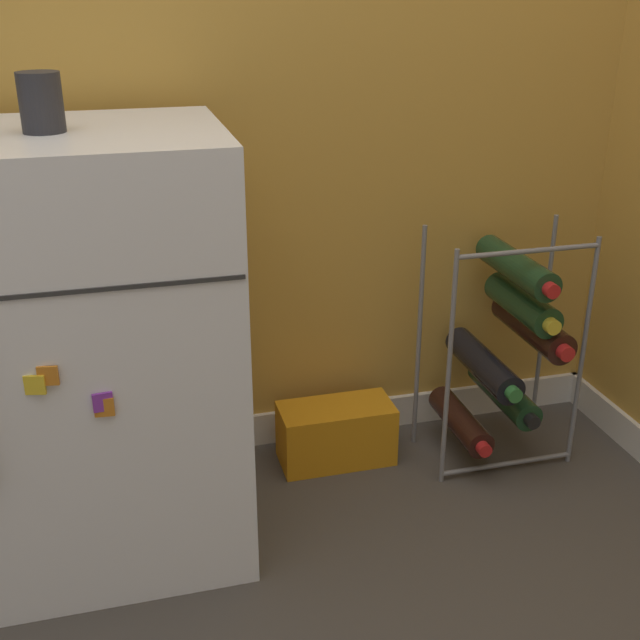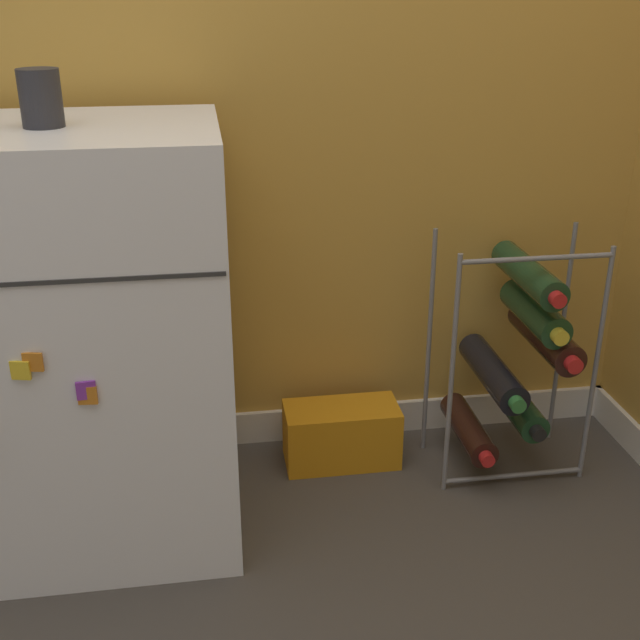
% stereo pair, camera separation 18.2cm
% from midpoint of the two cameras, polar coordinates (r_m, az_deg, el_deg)
% --- Properties ---
extents(ground_plane, '(14.00, 14.00, 0.00)m').
position_cam_midpoint_polar(ground_plane, '(1.74, -4.99, -19.32)').
color(ground_plane, '#423D38').
extents(mini_fridge, '(0.55, 0.51, 0.91)m').
position_cam_midpoint_polar(mini_fridge, '(1.75, -18.25, -2.28)').
color(mini_fridge, white).
rests_on(mini_fridge, ground_plane).
extents(wine_rack, '(0.37, 0.33, 0.62)m').
position_cam_midpoint_polar(wine_rack, '(2.06, 10.58, -1.79)').
color(wine_rack, slate).
rests_on(wine_rack, ground_plane).
extents(soda_box, '(0.29, 0.14, 0.16)m').
position_cam_midpoint_polar(soda_box, '(2.11, -1.34, -8.12)').
color(soda_box, orange).
rests_on(soda_box, ground_plane).
extents(fridge_top_cup, '(0.08, 0.08, 0.11)m').
position_cam_midpoint_polar(fridge_top_cup, '(1.60, -22.45, 14.09)').
color(fridge_top_cup, '#28282D').
rests_on(fridge_top_cup, mini_fridge).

